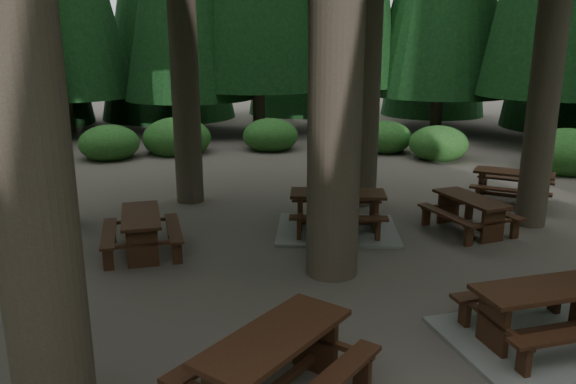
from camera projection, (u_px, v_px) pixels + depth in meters
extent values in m
plane|color=#554C45|center=(286.00, 281.00, 8.96)|extent=(80.00, 80.00, 0.00)
cube|color=gray|center=(539.00, 341.00, 7.10)|extent=(2.46, 2.10, 0.05)
cube|color=#392211|center=(546.00, 289.00, 6.91)|extent=(1.84, 0.88, 0.06)
cube|color=#392211|center=(513.00, 291.00, 7.54)|extent=(1.79, 0.43, 0.05)
cube|color=#392211|center=(493.00, 325.00, 6.83)|extent=(0.14, 0.55, 0.71)
cube|color=#392211|center=(493.00, 320.00, 6.81)|extent=(0.23, 1.43, 0.06)
cube|color=#392211|center=(541.00, 330.00, 7.06)|extent=(1.48, 0.24, 0.08)
cube|color=#392211|center=(141.00, 216.00, 9.96)|extent=(0.82, 1.75, 0.06)
cube|color=#392211|center=(109.00, 233.00, 9.89)|extent=(0.40, 1.71, 0.05)
cube|color=#392211|center=(174.00, 228.00, 10.17)|extent=(0.40, 1.71, 0.05)
cube|color=#392211|center=(143.00, 248.00, 9.42)|extent=(0.52, 0.12, 0.68)
cube|color=#392211|center=(142.00, 245.00, 9.41)|extent=(1.36, 0.21, 0.06)
cube|color=#392211|center=(141.00, 224.00, 10.68)|extent=(0.52, 0.12, 0.68)
cube|color=#392211|center=(141.00, 221.00, 10.67)|extent=(1.36, 0.21, 0.06)
cube|color=#392211|center=(143.00, 244.00, 10.10)|extent=(0.21, 1.41, 0.08)
cube|color=gray|center=(337.00, 230.00, 11.31)|extent=(2.75, 2.44, 0.05)
cube|color=#392211|center=(338.00, 194.00, 11.11)|extent=(1.98, 1.11, 0.06)
cube|color=#392211|center=(336.00, 200.00, 11.79)|extent=(1.88, 0.65, 0.05)
cube|color=#392211|center=(339.00, 218.00, 10.59)|extent=(1.88, 0.65, 0.05)
cube|color=#392211|center=(300.00, 213.00, 11.25)|extent=(0.20, 0.58, 0.75)
cube|color=#392211|center=(300.00, 210.00, 11.24)|extent=(0.40, 1.49, 0.06)
cube|color=#392211|center=(375.00, 214.00, 11.18)|extent=(0.20, 0.58, 0.75)
cube|color=#392211|center=(375.00, 211.00, 11.17)|extent=(0.40, 1.49, 0.06)
cube|color=#392211|center=(337.00, 222.00, 11.27)|extent=(1.54, 0.41, 0.08)
cube|color=#392211|center=(514.00, 173.00, 13.09)|extent=(1.81, 1.59, 0.06)
cube|color=#392211|center=(515.00, 180.00, 13.67)|extent=(1.55, 1.24, 0.05)
cube|color=#392211|center=(510.00, 191.00, 12.66)|extent=(1.55, 1.24, 0.05)
cube|color=#392211|center=(481.00, 185.00, 13.50)|extent=(0.38, 0.48, 0.70)
cube|color=#392211|center=(482.00, 183.00, 13.48)|extent=(0.90, 1.18, 0.06)
cube|color=#392211|center=(545.00, 192.00, 12.88)|extent=(0.38, 0.48, 0.70)
cube|color=#392211|center=(545.00, 190.00, 12.87)|extent=(0.90, 1.18, 0.06)
cube|color=#392211|center=(512.00, 196.00, 13.24)|extent=(1.22, 0.93, 0.08)
cube|color=#392211|center=(275.00, 337.00, 5.72)|extent=(1.84, 1.82, 0.06)
cube|color=#392211|center=(230.00, 345.00, 6.16)|extent=(1.51, 1.49, 0.05)
cube|color=#392211|center=(315.00, 342.00, 6.41)|extent=(0.46, 0.46, 0.74)
cube|color=#392211|center=(315.00, 337.00, 6.39)|extent=(1.11, 1.13, 0.06)
cube|color=#392211|center=(471.00, 199.00, 11.09)|extent=(0.99, 1.75, 0.06)
cube|color=#392211|center=(492.00, 209.00, 11.36)|extent=(0.59, 1.66, 0.05)
cube|color=#392211|center=(447.00, 215.00, 10.96)|extent=(0.59, 1.66, 0.05)
cube|color=#392211|center=(448.00, 207.00, 11.77)|extent=(0.51, 0.18, 0.66)
cube|color=#392211|center=(449.00, 205.00, 11.76)|extent=(1.31, 0.36, 0.06)
cube|color=#392211|center=(493.00, 226.00, 10.59)|extent=(0.51, 0.18, 0.66)
cube|color=#392211|center=(493.00, 223.00, 10.57)|extent=(1.31, 0.36, 0.06)
cube|color=#392211|center=(469.00, 224.00, 11.22)|extent=(0.37, 1.36, 0.07)
ellipsoid|color=#235A1E|center=(566.00, 157.00, 16.51)|extent=(2.42, 2.42, 1.49)
ellipsoid|color=#235A1E|center=(438.00, 147.00, 18.16)|extent=(1.90, 1.90, 1.17)
ellipsoid|color=#235A1E|center=(385.00, 140.00, 19.36)|extent=(1.84, 1.84, 1.13)
ellipsoid|color=#235A1E|center=(270.00, 138.00, 19.78)|extent=(1.95, 1.95, 1.20)
ellipsoid|color=#235A1E|center=(177.00, 141.00, 19.22)|extent=(2.31, 2.31, 1.42)
ellipsoid|color=#235A1E|center=(109.00, 146.00, 18.26)|extent=(1.93, 1.93, 1.19)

